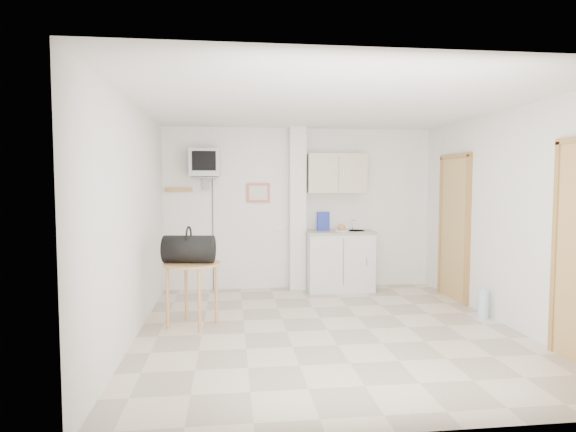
{
  "coord_description": "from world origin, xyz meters",
  "views": [
    {
      "loc": [
        -1.08,
        -5.21,
        1.66
      ],
      "look_at": [
        -0.38,
        0.6,
        1.25
      ],
      "focal_mm": 30.0,
      "sensor_mm": 36.0,
      "label": 1
    }
  ],
  "objects": [
    {
      "name": "duffel_bag",
      "position": [
        -1.55,
        0.33,
        0.9
      ],
      "size": [
        0.61,
        0.4,
        0.42
      ],
      "rotation": [
        0.0,
        0.0,
        -0.16
      ],
      "color": "black",
      "rests_on": "round_table"
    },
    {
      "name": "room_envelope",
      "position": [
        0.24,
        0.09,
        1.54
      ],
      "size": [
        4.24,
        4.54,
        2.55
      ],
      "color": "white",
      "rests_on": "ground"
    },
    {
      "name": "water_bottle",
      "position": [
        1.98,
        0.25,
        0.17
      ],
      "size": [
        0.13,
        0.13,
        0.39
      ],
      "color": "#ABC5E1",
      "rests_on": "ground"
    },
    {
      "name": "round_table",
      "position": [
        -1.52,
        0.34,
        0.64
      ],
      "size": [
        0.65,
        0.65,
        0.74
      ],
      "rotation": [
        0.0,
        0.0,
        0.34
      ],
      "color": "#A2693C",
      "rests_on": "ground"
    },
    {
      "name": "ground",
      "position": [
        0.0,
        0.0,
        0.0
      ],
      "size": [
        4.5,
        4.5,
        0.0
      ],
      "primitive_type": "plane",
      "color": "beige",
      "rests_on": "ground"
    },
    {
      "name": "crt_television",
      "position": [
        -1.45,
        2.02,
        1.94
      ],
      "size": [
        0.44,
        0.45,
        2.15
      ],
      "color": "slate",
      "rests_on": "ground"
    },
    {
      "name": "kitchenette",
      "position": [
        0.57,
        2.0,
        0.8
      ],
      "size": [
        1.03,
        0.58,
        2.1
      ],
      "color": "silver",
      "rests_on": "ground"
    }
  ]
}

